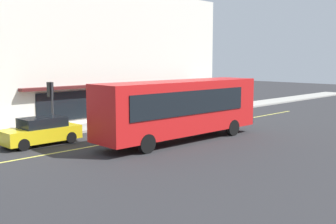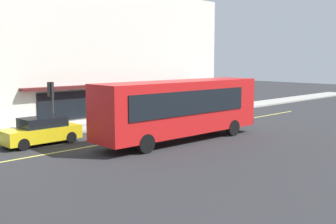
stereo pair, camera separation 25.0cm
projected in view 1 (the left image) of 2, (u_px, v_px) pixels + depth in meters
name	position (u px, v px, depth m)	size (l,w,h in m)	color
ground	(141.00, 138.00, 24.93)	(120.00, 120.00, 0.00)	#28282B
sidewalk	(92.00, 127.00, 28.54)	(80.00, 2.75, 0.15)	#9E9B93
lane_centre_stripe	(141.00, 138.00, 24.93)	(36.00, 0.16, 0.01)	#D8D14C
storefront_building	(83.00, 56.00, 34.60)	(22.83, 10.14, 10.03)	silver
bus	(180.00, 107.00, 23.81)	(11.19, 2.81, 3.50)	red
traffic_light	(51.00, 95.00, 25.09)	(0.30, 0.52, 3.20)	#2D2D33
car_yellow	(41.00, 131.00, 22.88)	(4.31, 1.89, 1.52)	yellow
pedestrian_waiting	(136.00, 106.00, 31.89)	(0.34, 0.34, 1.65)	black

